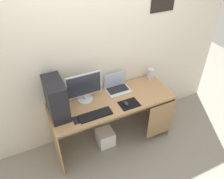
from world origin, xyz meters
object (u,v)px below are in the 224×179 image
Objects in this scene: monitor at (84,87)px; subwoofer at (105,137)px; mouse_left at (126,103)px; cell_phone at (76,120)px; pc_tower at (56,98)px; keyboard at (95,115)px; speaker at (151,74)px; laptop at (117,86)px.

monitor is 2.00× the size of subwoofer.
mouse_left reaches higher than cell_phone.
pc_tower is 0.52m from keyboard.
speaker is at bearing 15.42° from subwoofer.
monitor reaches higher than subwoofer.
speaker is at bearing 31.17° from mouse_left.
laptop is at bearing 36.50° from subwoofer.
subwoofer is at bearing 17.33° from cell_phone.
subwoofer is (-0.25, 0.13, -0.68)m from mouse_left.
keyboard is 0.44m from mouse_left.
laptop is 0.61m from keyboard.
monitor is 1.07m from speaker.
monitor reaches higher than cell_phone.
monitor reaches higher than speaker.
pc_tower reaches higher than subwoofer.
laptop is 0.81m from cell_phone.
laptop reaches higher than speaker.
cell_phone is (-0.68, -0.00, -0.02)m from mouse_left.
speaker reaches higher than cell_phone.
cell_phone is at bearing -126.12° from monitor.
keyboard is at bearing -88.71° from monitor.
monitor is at bearing -176.86° from laptop.
pc_tower is 3.73× the size of cell_phone.
subwoofer is (0.19, 0.15, -0.67)m from keyboard.
pc_tower is 2.03× the size of subwoofer.
keyboard is 0.25m from cell_phone.
speaker is (1.45, 0.16, -0.16)m from pc_tower.
speaker is 1.36m from cell_phone.
pc_tower is 0.91m from laptop.
cell_phone is at bearing -163.94° from speaker.
subwoofer is at bearing 39.24° from keyboard.
speaker reaches higher than mouse_left.
monitor is at bearing 143.87° from mouse_left.
laptop is 1.95× the size of speaker.
laptop is 3.47× the size of mouse_left.
keyboard reaches higher than subwoofer.
keyboard is (-1.05, -0.39, -0.07)m from speaker.
monitor is 0.52m from laptop.
pc_tower is 5.05× the size of mouse_left.
subwoofer is (0.44, 0.14, -0.66)m from cell_phone.
monitor is at bearing 53.88° from cell_phone.
cell_phone is (-1.30, -0.37, -0.08)m from speaker.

